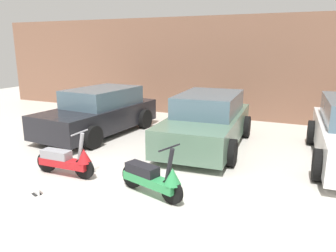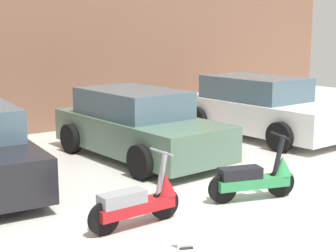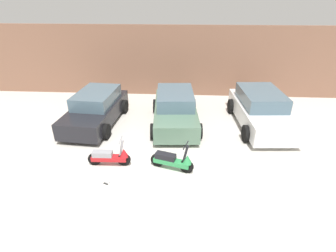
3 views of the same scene
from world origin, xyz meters
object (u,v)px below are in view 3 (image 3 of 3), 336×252
Objects in this scene: car_rear_center at (175,109)px; car_rear_right at (261,110)px; placard_near_left_scooter at (106,180)px; scooter_front_left at (111,156)px; scooter_front_right at (174,160)px; car_rear_left at (96,109)px.

car_rear_right reaches higher than car_rear_center.
car_rear_right is (3.46, 0.08, 0.03)m from car_rear_center.
placard_near_left_scooter is (-5.29, -4.08, -0.56)m from car_rear_right.
scooter_front_right is at bearing -4.99° from scooter_front_left.
car_rear_right reaches higher than scooter_front_right.
car_rear_center is at bearing 56.93° from scooter_front_left.
car_rear_center is 3.46m from car_rear_right.
car_rear_center reaches higher than car_rear_left.
scooter_front_right is at bearing -49.41° from car_rear_right.
scooter_front_left is at bearing -62.98° from car_rear_right.
car_rear_left reaches higher than scooter_front_left.
car_rear_left is at bearing -91.80° from car_rear_center.
car_rear_left is 6.71m from car_rear_right.
scooter_front_left is 1.98m from scooter_front_right.
car_rear_center is at bearing 96.69° from car_rear_left.
car_rear_center reaches higher than placard_near_left_scooter.
car_rear_right is at bearing 87.54° from car_rear_center.
scooter_front_left is at bearing -35.38° from car_rear_center.
scooter_front_right is 0.32× the size of car_rear_right.
car_rear_center is (1.90, 3.10, 0.30)m from scooter_front_left.
scooter_front_left is at bearing 94.72° from placard_near_left_scooter.
scooter_front_right is 4.55m from car_rear_left.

